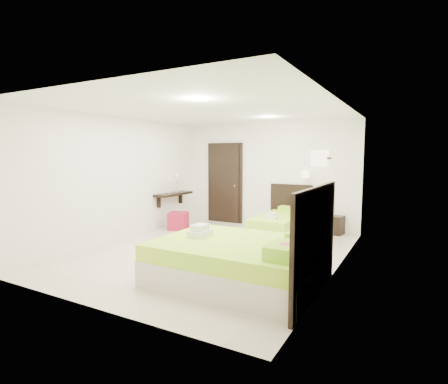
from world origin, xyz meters
The scene contains 7 objects.
floor centered at (0.00, 0.00, 0.00)m, with size 5.50×5.50×0.00m, color beige.
bed_single centered at (0.64, 1.95, 0.26)m, with size 1.05×1.75×1.44m.
bed_double centered at (1.20, -1.16, 0.33)m, with size 2.26×1.92×1.87m.
nightstand centered at (1.66, 2.66, 0.21)m, with size 0.48×0.42×0.42m, color black.
ottoman centered at (-1.72, 1.31, 0.21)m, with size 0.42×0.42×0.42m, color maroon.
door centered at (-1.20, 2.70, 1.05)m, with size 1.02×0.15×2.14m.
console_shelf centered at (-2.08, 1.60, 0.82)m, with size 0.35×1.20×0.78m.
Camera 1 is at (3.28, -5.47, 1.79)m, focal length 28.00 mm.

